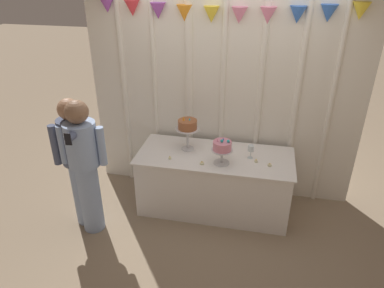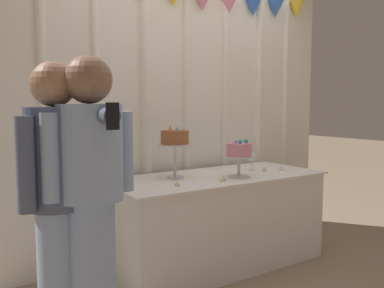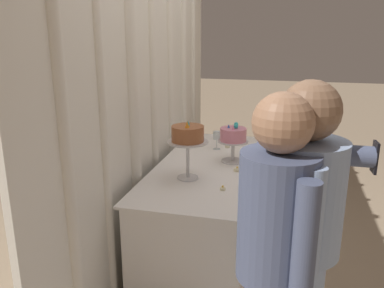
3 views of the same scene
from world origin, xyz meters
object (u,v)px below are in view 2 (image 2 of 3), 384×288
object	(u,v)px
cake_display_nearleft	(175,140)
tealight_far_right	(281,169)
tealight_far_left	(177,185)
guest_man_dark_suit	(91,196)
tealight_near_right	(264,170)
guest_girl_blue_dress	(57,196)
cake_table	(216,220)
wine_glass	(252,157)
cake_display_nearright	(239,152)
tealight_near_left	(223,180)

from	to	relation	value
cake_display_nearleft	tealight_far_right	distance (m)	1.04
tealight_far_left	guest_man_dark_suit	bearing A→B (deg)	-149.70
tealight_near_right	guest_girl_blue_dress	xyz separation A→B (m)	(-1.92, -0.51, 0.10)
cake_table	tealight_near_right	bearing A→B (deg)	-7.37
tealight_far_right	guest_man_dark_suit	world-z (taller)	guest_man_dark_suit
guest_man_dark_suit	wine_glass	bearing A→B (deg)	21.84
wine_glass	cake_display_nearright	bearing A→B (deg)	-148.71
cake_table	guest_man_dark_suit	world-z (taller)	guest_man_dark_suit
tealight_far_left	tealight_far_right	bearing A→B (deg)	3.86
cake_table	cake_display_nearleft	bearing A→B (deg)	166.48
cake_table	tealight_far_left	distance (m)	0.66
guest_girl_blue_dress	guest_man_dark_suit	bearing A→B (deg)	-31.73
cake_display_nearleft	cake_display_nearright	xyz separation A→B (m)	(0.45, -0.25, -0.10)
cake_display_nearright	tealight_far_right	size ratio (longest dim) A/B	6.58
cake_display_nearleft	cake_display_nearright	distance (m)	0.52
cake_display_nearright	tealight_near_left	world-z (taller)	cake_display_nearright
tealight_near_left	guest_man_dark_suit	size ratio (longest dim) A/B	0.03
cake_table	wine_glass	distance (m)	0.64
cake_display_nearleft	cake_display_nearright	bearing A→B (deg)	-29.22
cake_display_nearright	wine_glass	distance (m)	0.37
cake_table	guest_girl_blue_dress	distance (m)	1.63
tealight_far_left	tealight_far_right	distance (m)	1.13
cake_display_nearleft	tealight_near_right	distance (m)	0.89
cake_display_nearleft	tealight_near_right	bearing A→B (deg)	-10.00
wine_glass	tealight_near_right	world-z (taller)	wine_glass
cake_table	wine_glass	size ratio (longest dim) A/B	11.34
cake_display_nearleft	guest_girl_blue_dress	bearing A→B (deg)	-149.16
cake_table	cake_display_nearright	xyz separation A→B (m)	(0.10, -0.17, 0.58)
cake_table	cake_display_nearleft	distance (m)	0.77
tealight_far_left	tealight_far_right	xyz separation A→B (m)	(1.12, 0.08, 0.00)
cake_table	tealight_near_left	size ratio (longest dim) A/B	35.74
tealight_far_right	guest_girl_blue_dress	bearing A→B (deg)	-167.61
cake_table	wine_glass	world-z (taller)	wine_glass
wine_glass	guest_man_dark_suit	xyz separation A→B (m)	(-1.71, -0.68, -0.00)
cake_display_nearright	tealight_near_right	bearing A→B (deg)	15.34
cake_display_nearleft	tealight_near_right	xyz separation A→B (m)	(0.82, -0.15, -0.29)
cake_display_nearright	guest_man_dark_suit	world-z (taller)	guest_man_dark_suit
tealight_near_left	tealight_near_right	size ratio (longest dim) A/B	1.24
tealight_near_right	cake_display_nearleft	bearing A→B (deg)	170.00
wine_glass	guest_girl_blue_dress	world-z (taller)	guest_girl_blue_dress
tealight_near_right	guest_man_dark_suit	bearing A→B (deg)	-161.33
tealight_far_right	tealight_far_left	bearing A→B (deg)	-176.14
wine_glass	tealight_near_left	bearing A→B (deg)	-153.96
tealight_near_left	tealight_near_right	distance (m)	0.61
cake_table	tealight_far_right	xyz separation A→B (m)	(0.63, -0.12, 0.39)
cake_table	tealight_far_right	world-z (taller)	tealight_far_right
guest_girl_blue_dress	tealight_near_right	bearing A→B (deg)	14.86
cake_display_nearright	wine_glass	bearing A→B (deg)	31.29
cake_table	guest_man_dark_suit	xyz separation A→B (m)	(-1.30, -0.66, 0.49)
cake_table	tealight_near_left	bearing A→B (deg)	-116.28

